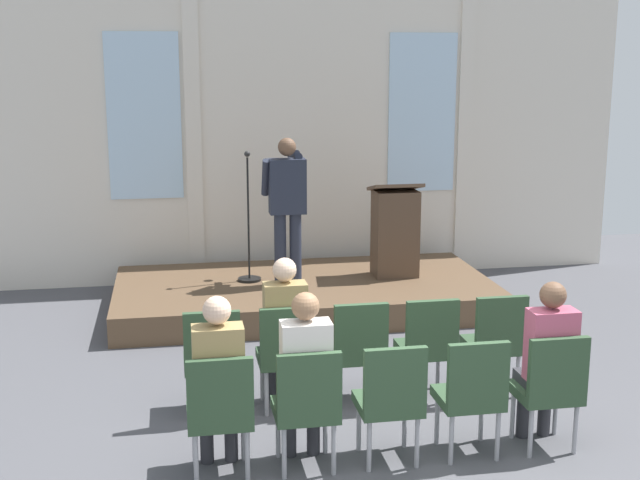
{
  "coord_description": "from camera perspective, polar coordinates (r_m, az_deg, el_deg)",
  "views": [
    {
      "loc": [
        -1.52,
        -5.17,
        2.96
      ],
      "look_at": [
        -0.06,
        3.01,
        1.14
      ],
      "focal_mm": 47.36,
      "sensor_mm": 36.0,
      "label": 1
    }
  ],
  "objects": [
    {
      "name": "rear_partition",
      "position": [
        11.17,
        -2.18,
        8.28
      ],
      "size": [
        9.13,
        0.14,
        4.32
      ],
      "color": "silver",
      "rests_on": "ground"
    },
    {
      "name": "stage_platform",
      "position": [
        10.13,
        -1.09,
        -3.67
      ],
      "size": [
        4.45,
        2.26,
        0.32
      ],
      "primitive_type": "cube",
      "color": "brown",
      "rests_on": "ground"
    },
    {
      "name": "speaker",
      "position": [
        9.77,
        -2.24,
        2.72
      ],
      "size": [
        0.52,
        0.69,
        1.72
      ],
      "color": "#232838",
      "rests_on": "stage_platform"
    },
    {
      "name": "mic_stand",
      "position": [
        10.06,
        -4.82,
        -0.89
      ],
      "size": [
        0.28,
        0.28,
        1.55
      ],
      "color": "black",
      "rests_on": "stage_platform"
    },
    {
      "name": "lectern",
      "position": [
        10.26,
        5.09,
        0.61
      ],
      "size": [
        0.6,
        0.48,
        1.16
      ],
      "color": "#4C3828",
      "rests_on": "stage_platform"
    },
    {
      "name": "chair_r0_c0",
      "position": [
        7.1,
        -7.32,
        -7.71
      ],
      "size": [
        0.46,
        0.44,
        0.94
      ],
      "color": "#99999E",
      "rests_on": "ground"
    },
    {
      "name": "chair_r0_c1",
      "position": [
        7.15,
        -2.31,
        -7.46
      ],
      "size": [
        0.46,
        0.44,
        0.94
      ],
      "color": "#99999E",
      "rests_on": "ground"
    },
    {
      "name": "audience_r0_c1",
      "position": [
        7.16,
        -2.41,
        -5.74
      ],
      "size": [
        0.36,
        0.39,
        1.32
      ],
      "color": "#2D2D33",
      "rests_on": "ground"
    },
    {
      "name": "chair_r0_c2",
      "position": [
        7.25,
        2.59,
        -7.17
      ],
      "size": [
        0.46,
        0.44,
        0.94
      ],
      "color": "#99999E",
      "rests_on": "ground"
    },
    {
      "name": "chair_r0_c3",
      "position": [
        7.41,
        7.31,
        -6.84
      ],
      "size": [
        0.46,
        0.44,
        0.94
      ],
      "color": "#99999E",
      "rests_on": "ground"
    },
    {
      "name": "chair_r0_c4",
      "position": [
        7.61,
        11.8,
        -6.48
      ],
      "size": [
        0.46,
        0.44,
        0.94
      ],
      "color": "#99999E",
      "rests_on": "ground"
    },
    {
      "name": "chair_r1_c0",
      "position": [
        6.08,
        -6.78,
        -11.21
      ],
      "size": [
        0.46,
        0.44,
        0.94
      ],
      "color": "#99999E",
      "rests_on": "ground"
    },
    {
      "name": "audience_r1_c0",
      "position": [
        6.08,
        -6.88,
        -9.12
      ],
      "size": [
        0.36,
        0.39,
        1.34
      ],
      "color": "#2D2D33",
      "rests_on": "ground"
    },
    {
      "name": "chair_r1_c1",
      "position": [
        6.14,
        -0.89,
        -10.88
      ],
      "size": [
        0.46,
        0.44,
        0.94
      ],
      "color": "#99999E",
      "rests_on": "ground"
    },
    {
      "name": "audience_r1_c1",
      "position": [
        6.14,
        -1.02,
        -8.83
      ],
      "size": [
        0.36,
        0.39,
        1.33
      ],
      "color": "#2D2D33",
      "rests_on": "ground"
    },
    {
      "name": "chair_r1_c2",
      "position": [
        6.26,
        4.81,
        -10.45
      ],
      "size": [
        0.46,
        0.44,
        0.94
      ],
      "color": "#99999E",
      "rests_on": "ground"
    },
    {
      "name": "chair_r1_c3",
      "position": [
        6.44,
        10.23,
        -9.95
      ],
      "size": [
        0.46,
        0.44,
        0.94
      ],
      "color": "#99999E",
      "rests_on": "ground"
    },
    {
      "name": "chair_r1_c4",
      "position": [
        6.67,
        15.31,
        -9.4
      ],
      "size": [
        0.46,
        0.44,
        0.94
      ],
      "color": "#99999E",
      "rests_on": "ground"
    },
    {
      "name": "audience_r1_c4",
      "position": [
        6.67,
        15.11,
        -7.56
      ],
      "size": [
        0.36,
        0.39,
        1.32
      ],
      "color": "#2D2D33",
      "rests_on": "ground"
    }
  ]
}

